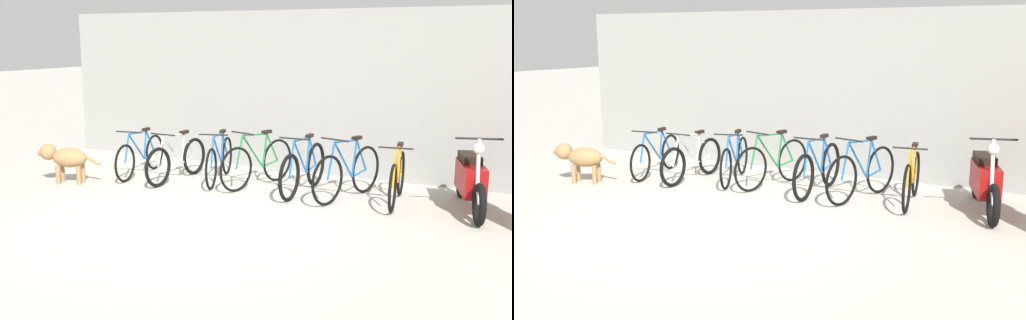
# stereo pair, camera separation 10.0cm
# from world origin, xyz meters

# --- Properties ---
(ground_plane) EXTENTS (60.00, 60.00, 0.00)m
(ground_plane) POSITION_xyz_m (0.00, 0.00, 0.00)
(ground_plane) COLOR #ADA89E
(shop_wall_back) EXTENTS (9.44, 0.20, 2.76)m
(shop_wall_back) POSITION_xyz_m (0.00, 3.45, 1.38)
(shop_wall_back) COLOR gray
(shop_wall_back) RESTS_ON ground
(bicycle_0) EXTENTS (0.46, 1.62, 0.81)m
(bicycle_0) POSITION_xyz_m (-2.16, 1.88, 0.34)
(bicycle_0) COLOR black
(bicycle_0) RESTS_ON ground
(bicycle_1) EXTENTS (0.46, 1.63, 0.82)m
(bicycle_1) POSITION_xyz_m (-1.40, 1.85, 0.34)
(bicycle_1) COLOR black
(bicycle_1) RESTS_ON ground
(bicycle_2) EXTENTS (0.59, 1.66, 0.84)m
(bicycle_2) POSITION_xyz_m (-0.75, 2.12, 0.35)
(bicycle_2) COLOR black
(bicycle_2) RESTS_ON ground
(bicycle_3) EXTENTS (0.56, 1.59, 0.90)m
(bicycle_3) POSITION_xyz_m (-0.05, 2.11, 0.37)
(bicycle_3) COLOR black
(bicycle_3) RESTS_ON ground
(bicycle_4) EXTENTS (0.46, 1.71, 0.90)m
(bicycle_4) POSITION_xyz_m (0.75, 2.03, 0.36)
(bicycle_4) COLOR black
(bicycle_4) RESTS_ON ground
(bicycle_5) EXTENTS (0.57, 1.63, 0.93)m
(bicycle_5) POSITION_xyz_m (1.45, 2.02, 0.38)
(bicycle_5) COLOR black
(bicycle_5) RESTS_ON ground
(bicycle_6) EXTENTS (0.46, 1.62, 0.87)m
(bicycle_6) POSITION_xyz_m (2.15, 2.09, 0.36)
(bicycle_6) COLOR black
(bicycle_6) RESTS_ON ground
(motorcycle) EXTENTS (0.71, 1.86, 1.06)m
(motorcycle) POSITION_xyz_m (3.12, 2.18, 0.43)
(motorcycle) COLOR black
(motorcycle) RESTS_ON ground
(stray_dog) EXTENTS (1.01, 0.53, 0.63)m
(stray_dog) POSITION_xyz_m (-2.90, 0.89, 0.42)
(stray_dog) COLOR #997247
(stray_dog) RESTS_ON ground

